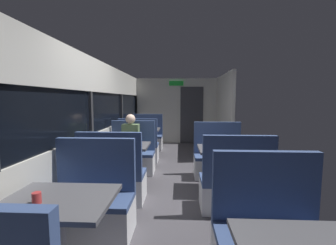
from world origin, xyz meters
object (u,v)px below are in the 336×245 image
object	(u,v)px
bench_mid_window_facing_end	(113,180)
coffee_cup_secondary	(128,141)
dining_table_far_window	(143,132)
coffee_cup_primary	(37,198)
dining_table_near_window	(59,210)
bench_rear_aisle_facing_end	(235,188)
seated_passenger	(131,148)
bench_mid_window_facing_entry	(132,157)
dining_table_rear_aisle	(225,154)
dining_table_mid_window	(124,150)
bench_far_window_facing_end	(139,149)
bench_near_window_facing_entry	(92,206)
bench_far_window_facing_entry	(147,139)
bench_rear_aisle_facing_entry	(218,161)
bench_front_aisle_facing_entry	(270,244)

from	to	relation	value
bench_mid_window_facing_end	coffee_cup_secondary	size ratio (longest dim) A/B	12.22
dining_table_far_window	coffee_cup_primary	world-z (taller)	coffee_cup_primary
dining_table_near_window	bench_rear_aisle_facing_end	world-z (taller)	bench_rear_aisle_facing_end
bench_rear_aisle_facing_end	seated_passenger	size ratio (longest dim) A/B	0.87
dining_table_near_window	dining_table_far_window	distance (m)	4.47
seated_passenger	coffee_cup_primary	world-z (taller)	seated_passenger
bench_mid_window_facing_entry	seated_passenger	xyz separation A→B (m)	(0.00, -0.07, 0.21)
coffee_cup_primary	dining_table_rear_aisle	bearing A→B (deg)	48.19
dining_table_near_window	bench_mid_window_facing_entry	world-z (taller)	bench_mid_window_facing_entry
dining_table_mid_window	bench_mid_window_facing_end	world-z (taller)	bench_mid_window_facing_end
dining_table_near_window	bench_far_window_facing_end	bearing A→B (deg)	90.00
dining_table_far_window	bench_far_window_facing_end	distance (m)	0.77
bench_near_window_facing_entry	bench_far_window_facing_end	distance (m)	3.07
dining_table_mid_window	coffee_cup_secondary	distance (m)	0.18
bench_near_window_facing_entry	bench_far_window_facing_entry	bearing A→B (deg)	90.00
dining_table_far_window	bench_mid_window_facing_entry	bearing A→B (deg)	-90.00
bench_near_window_facing_entry	coffee_cup_primary	xyz separation A→B (m)	(-0.12, -0.80, 0.46)
bench_far_window_facing_end	dining_table_far_window	bearing A→B (deg)	90.00
bench_mid_window_facing_entry	seated_passenger	bearing A→B (deg)	-90.00
bench_mid_window_facing_end	seated_passenger	distance (m)	1.34
seated_passenger	coffee_cup_secondary	distance (m)	0.60
bench_far_window_facing_entry	bench_rear_aisle_facing_entry	bearing A→B (deg)	-53.69
dining_table_near_window	bench_rear_aisle_facing_end	size ratio (longest dim) A/B	0.82
dining_table_far_window	dining_table_rear_aisle	xyz separation A→B (m)	(1.79, -2.44, 0.00)
dining_table_near_window	dining_table_mid_window	world-z (taller)	same
bench_rear_aisle_facing_entry	dining_table_near_window	bearing A→B (deg)	-123.20
bench_mid_window_facing_entry	bench_rear_aisle_facing_end	distance (m)	2.40
dining_table_rear_aisle	coffee_cup_primary	distance (m)	2.87
bench_mid_window_facing_entry	dining_table_rear_aisle	size ratio (longest dim) A/B	1.22
bench_mid_window_facing_end	coffee_cup_primary	size ratio (longest dim) A/B	12.22
bench_far_window_facing_end	dining_table_mid_window	bearing A→B (deg)	-90.00
dining_table_far_window	bench_front_aisle_facing_entry	size ratio (longest dim) A/B	0.82
dining_table_mid_window	coffee_cup_secondary	world-z (taller)	coffee_cup_secondary
dining_table_far_window	seated_passenger	xyz separation A→B (m)	(0.00, -1.61, -0.10)
bench_far_window_facing_entry	bench_rear_aisle_facing_end	distance (m)	4.23
bench_near_window_facing_entry	dining_table_near_window	bearing A→B (deg)	-90.00
bench_mid_window_facing_end	bench_front_aisle_facing_entry	size ratio (longest dim) A/B	1.00
dining_table_far_window	coffee_cup_primary	size ratio (longest dim) A/B	10.00
bench_rear_aisle_facing_entry	seated_passenger	bearing A→B (deg)	175.92
bench_far_window_facing_entry	bench_rear_aisle_facing_end	world-z (taller)	same
bench_near_window_facing_entry	dining_table_rear_aisle	size ratio (longest dim) A/B	1.22
dining_table_near_window	bench_rear_aisle_facing_entry	world-z (taller)	bench_rear_aisle_facing_entry
bench_near_window_facing_entry	seated_passenger	world-z (taller)	seated_passenger
bench_far_window_facing_entry	dining_table_rear_aisle	distance (m)	3.62
bench_rear_aisle_facing_entry	coffee_cup_primary	distance (m)	3.45
coffee_cup_primary	bench_mid_window_facing_entry	bearing A→B (deg)	87.76
bench_mid_window_facing_end	bench_rear_aisle_facing_entry	distance (m)	2.15
bench_rear_aisle_facing_end	dining_table_rear_aisle	bearing A→B (deg)	90.00
bench_mid_window_facing_entry	coffee_cup_primary	size ratio (longest dim) A/B	12.22
dining_table_near_window	bench_mid_window_facing_end	size ratio (longest dim) A/B	0.82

